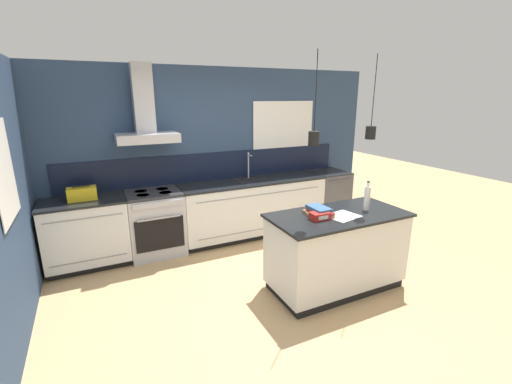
% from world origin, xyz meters
% --- Properties ---
extents(ground_plane, '(16.00, 16.00, 0.00)m').
position_xyz_m(ground_plane, '(0.00, 0.00, 0.00)').
color(ground_plane, tan).
rests_on(ground_plane, ground).
extents(wall_back, '(5.60, 2.33, 2.60)m').
position_xyz_m(wall_back, '(-0.06, 2.00, 1.35)').
color(wall_back, navy).
rests_on(wall_back, ground_plane).
extents(wall_left, '(0.08, 3.80, 2.60)m').
position_xyz_m(wall_left, '(-2.43, 0.70, 1.30)').
color(wall_left, navy).
rests_on(wall_left, ground_plane).
extents(counter_run_left, '(1.02, 0.64, 0.91)m').
position_xyz_m(counter_run_left, '(-1.86, 1.69, 0.46)').
color(counter_run_left, black).
rests_on(counter_run_left, ground_plane).
extents(counter_run_sink, '(2.34, 0.64, 1.32)m').
position_xyz_m(counter_run_sink, '(0.55, 1.69, 0.46)').
color(counter_run_sink, black).
rests_on(counter_run_sink, ground_plane).
extents(oven_range, '(0.74, 0.66, 0.91)m').
position_xyz_m(oven_range, '(-0.99, 1.69, 0.46)').
color(oven_range, '#B5B5BA').
rests_on(oven_range, ground_plane).
extents(dishwasher, '(0.59, 0.65, 0.91)m').
position_xyz_m(dishwasher, '(2.00, 1.69, 0.46)').
color(dishwasher, '#4C4C51').
rests_on(dishwasher, ground_plane).
extents(kitchen_island, '(1.57, 0.78, 0.91)m').
position_xyz_m(kitchen_island, '(0.72, -0.16, 0.46)').
color(kitchen_island, black).
rests_on(kitchen_island, ground_plane).
extents(bottle_on_island, '(0.07, 0.07, 0.34)m').
position_xyz_m(bottle_on_island, '(1.10, -0.18, 1.05)').
color(bottle_on_island, silver).
rests_on(bottle_on_island, kitchen_island).
extents(book_stack, '(0.29, 0.35, 0.10)m').
position_xyz_m(book_stack, '(0.50, -0.10, 0.95)').
color(book_stack, olive).
rests_on(book_stack, kitchen_island).
extents(red_supply_box, '(0.20, 0.14, 0.08)m').
position_xyz_m(red_supply_box, '(0.43, -0.21, 0.95)').
color(red_supply_box, red).
rests_on(red_supply_box, kitchen_island).
extents(paper_pile, '(0.39, 0.34, 0.01)m').
position_xyz_m(paper_pile, '(0.71, -0.24, 0.91)').
color(paper_pile, silver).
rests_on(paper_pile, kitchen_island).
extents(yellow_toolbox, '(0.34, 0.18, 0.19)m').
position_xyz_m(yellow_toolbox, '(-1.85, 1.69, 0.99)').
color(yellow_toolbox, gold).
rests_on(yellow_toolbox, counter_run_left).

